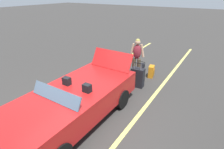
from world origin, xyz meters
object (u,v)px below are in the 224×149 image
(suitcase_large_black, at_px, (138,77))
(suitcase_medium_bright, at_px, (121,73))
(convertible_car, at_px, (67,106))
(traveler_person, at_px, (137,56))
(suitcase_small_carryon, at_px, (151,72))
(duffel_bag, at_px, (141,66))

(suitcase_large_black, distance_m, suitcase_medium_bright, 0.84)
(convertible_car, distance_m, traveler_person, 3.72)
(suitcase_large_black, bearing_deg, traveler_person, 25.63)
(suitcase_large_black, relative_size, suitcase_medium_bright, 1.19)
(suitcase_small_carryon, height_order, duffel_bag, suitcase_small_carryon)
(suitcase_medium_bright, distance_m, suitcase_small_carryon, 1.34)
(suitcase_large_black, height_order, suitcase_small_carryon, suitcase_large_black)
(traveler_person, bearing_deg, suitcase_medium_bright, -51.89)
(suitcase_small_carryon, distance_m, duffel_bag, 0.86)
(convertible_car, relative_size, traveler_person, 2.56)
(convertible_car, bearing_deg, traveler_person, 176.54)
(convertible_car, distance_m, suitcase_large_black, 3.06)
(duffel_bag, distance_m, traveler_person, 1.16)
(suitcase_medium_bright, relative_size, suitcase_small_carryon, 1.67)
(convertible_car, bearing_deg, suitcase_small_carryon, 169.21)
(suitcase_medium_bright, height_order, traveler_person, traveler_person)
(suitcase_small_carryon, bearing_deg, convertible_car, -111.94)
(suitcase_medium_bright, xyz_separation_m, duffel_bag, (-1.42, 0.28, -0.15))
(duffel_bag, bearing_deg, suitcase_medium_bright, -11.20)
(suitcase_large_black, height_order, suitcase_medium_bright, suitcase_large_black)
(suitcase_small_carryon, xyz_separation_m, traveler_person, (0.34, -0.55, 0.68))
(convertible_car, relative_size, duffel_bag, 6.49)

